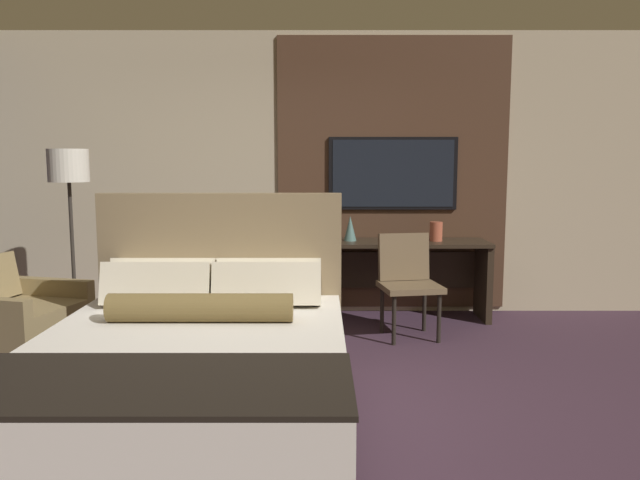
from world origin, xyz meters
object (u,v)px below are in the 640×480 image
at_px(tv, 392,173).
at_px(vase_tall, 349,228).
at_px(armchair_by_window, 15,326).
at_px(vase_short, 435,231).
at_px(desk, 393,265).
at_px(desk_chair, 406,275).
at_px(floor_lamp, 68,181).
at_px(book, 401,239).
at_px(bed, 193,373).

height_order(tv, vase_tall, tv).
relative_size(armchair_by_window, vase_short, 5.36).
bearing_deg(vase_short, desk, 174.63).
relative_size(desk, desk_chair, 2.00).
xyz_separation_m(desk_chair, armchair_by_window, (-3.12, -0.70, -0.26)).
xyz_separation_m(floor_lamp, book, (2.95, 0.66, -0.59)).
bearing_deg(vase_short, vase_tall, 178.57).
height_order(desk, vase_short, vase_short).
bearing_deg(bed, desk_chair, 53.89).
bearing_deg(bed, tv, 63.37).
bearing_deg(armchair_by_window, tv, -48.97).
xyz_separation_m(desk, vase_tall, (-0.43, -0.02, 0.37)).
distance_m(desk_chair, vase_tall, 0.84).
height_order(bed, vase_short, bed).
distance_m(bed, book, 3.06).
xyz_separation_m(desk_chair, floor_lamp, (-2.92, -0.04, 0.83)).
height_order(vase_tall, vase_short, vase_tall).
distance_m(desk, desk_chair, 0.62).
xyz_separation_m(armchair_by_window, vase_tall, (2.64, 1.29, 0.61)).
relative_size(desk, book, 6.94).
height_order(desk_chair, book, desk_chair).
height_order(desk, floor_lamp, floor_lamp).
xyz_separation_m(desk, desk_chair, (0.04, -0.61, 0.02)).
bearing_deg(vase_tall, tv, 28.88).
xyz_separation_m(armchair_by_window, book, (3.15, 1.31, 0.51)).
distance_m(tv, vase_tall, 0.72).
xyz_separation_m(desk, tv, (0.00, 0.22, 0.89)).
height_order(desk, vase_tall, vase_tall).
relative_size(tv, desk_chair, 1.42).
xyz_separation_m(desk, armchair_by_window, (-3.08, -1.31, -0.25)).
distance_m(floor_lamp, vase_tall, 2.57).
bearing_deg(book, desk, -179.23).
xyz_separation_m(desk, book, (0.07, 0.00, 0.26)).
xyz_separation_m(tv, floor_lamp, (-2.87, -0.88, -0.04)).
bearing_deg(book, floor_lamp, -167.39).
distance_m(tv, vase_short, 0.73).
bearing_deg(armchair_by_window, desk_chair, -62.86).
bearing_deg(tv, book, -71.79).
relative_size(vase_tall, book, 0.93).
relative_size(tv, vase_tall, 5.30).
distance_m(desk, tv, 0.92).
relative_size(bed, floor_lamp, 1.36).
height_order(desk, tv, tv).
xyz_separation_m(desk, vase_short, (0.39, -0.04, 0.34)).
distance_m(bed, tv, 3.37).
distance_m(bed, desk, 3.00).
xyz_separation_m(desk_chair, vase_short, (0.35, 0.58, 0.32)).
bearing_deg(bed, vase_short, 54.88).
bearing_deg(desk_chair, tv, 83.20).
xyz_separation_m(vase_tall, vase_short, (0.83, -0.02, -0.03)).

